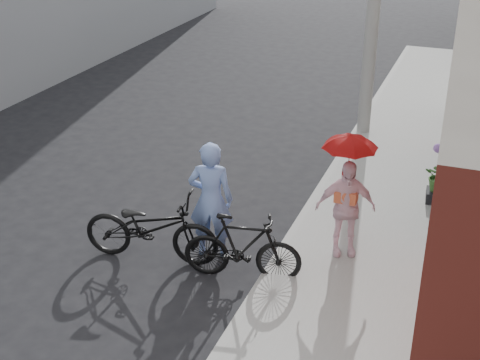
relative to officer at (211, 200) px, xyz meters
The scene contains 10 objects.
ground 0.97m from the officer, 71.27° to the right, with size 80.00×80.00×0.00m, color black.
sidewalk 2.93m from the officer, 38.46° to the left, with size 2.20×24.00×0.12m, color gray.
curb 2.20m from the officer, 59.39° to the left, with size 0.12×24.00×0.12m, color #9E9E99.
officer is the anchor object (origin of this frame).
bike_left 0.99m from the officer, 148.50° to the right, with size 0.73×2.09×1.10m, color black.
bike_right 0.93m from the officer, 34.58° to the right, with size 0.49×1.72×1.03m, color black.
kimono_woman 2.01m from the officer, 16.51° to the left, with size 0.89×0.37×1.52m, color white.
parasol 2.26m from the officer, 16.51° to the left, with size 0.77×0.77×0.68m, color red.
planter 4.25m from the officer, 42.48° to the left, with size 0.38×0.38×0.20m, color black.
potted_plant 4.20m from the officer, 42.48° to the left, with size 0.50×0.43×0.55m, color #346026.
Camera 1 is at (3.52, -7.89, 5.53)m, focal length 50.00 mm.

